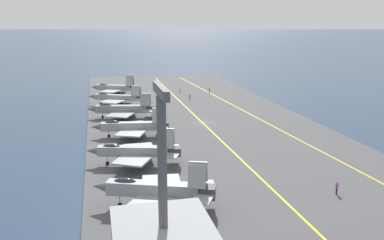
{
  "coord_description": "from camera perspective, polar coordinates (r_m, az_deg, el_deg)",
  "views": [
    {
      "loc": [
        -90.91,
        23.92,
        24.41
      ],
      "look_at": [
        -6.72,
        4.11,
        2.9
      ],
      "focal_mm": 38.0,
      "sensor_mm": 36.0,
      "label": 1
    }
  ],
  "objects": [
    {
      "name": "ground_plane",
      "position": [
        97.12,
        1.45,
        -0.6
      ],
      "size": [
        2000.0,
        2000.0,
        0.0
      ],
      "primitive_type": "plane",
      "color": "navy"
    },
    {
      "name": "parked_jet_fifth",
      "position": [
        117.52,
        -10.39,
        3.13
      ],
      "size": [
        13.19,
        16.75,
        5.88
      ],
      "color": "#93999E",
      "rests_on": "carrier_deck"
    },
    {
      "name": "parked_jet_sixth",
      "position": [
        135.53,
        -10.77,
        4.49
      ],
      "size": [
        13.8,
        15.62,
        6.47
      ],
      "color": "#93999E",
      "rests_on": "carrier_deck"
    },
    {
      "name": "parked_jet_second",
      "position": [
        69.07,
        -7.91,
        -4.33
      ],
      "size": [
        12.22,
        16.19,
        6.36
      ],
      "color": "gray",
      "rests_on": "carrier_deck"
    },
    {
      "name": "crew_purple_vest",
      "position": [
        61.36,
        19.67,
        -8.91
      ],
      "size": [
        0.43,
        0.46,
        1.84
      ],
      "color": "#232328",
      "rests_on": "carrier_deck"
    },
    {
      "name": "parked_jet_third",
      "position": [
        85.83,
        -8.45,
        -0.87
      ],
      "size": [
        12.88,
        16.29,
        6.01
      ],
      "color": "#93999E",
      "rests_on": "carrier_deck"
    },
    {
      "name": "crew_yellow_vest",
      "position": [
        137.47,
        -1.7,
        4.32
      ],
      "size": [
        0.45,
        0.45,
        1.8
      ],
      "color": "#4C473D",
      "rests_on": "carrier_deck"
    },
    {
      "name": "crew_green_vest",
      "position": [
        124.92,
        -0.32,
        3.33
      ],
      "size": [
        0.46,
        0.45,
        1.74
      ],
      "color": "#383328",
      "rests_on": "carrier_deck"
    },
    {
      "name": "deck_stripe_foul_line",
      "position": [
        101.64,
        9.49,
        0.11
      ],
      "size": [
        155.11,
        8.99,
        0.01
      ],
      "primitive_type": "cube",
      "rotation": [
        0.0,
        0.0,
        0.06
      ],
      "color": "yellow",
      "rests_on": "carrier_deck"
    },
    {
      "name": "carrier_deck",
      "position": [
        97.07,
        1.46,
        -0.48
      ],
      "size": [
        172.58,
        53.39,
        0.4
      ],
      "primitive_type": "cube",
      "color": "#4C4C4F",
      "rests_on": "ground"
    },
    {
      "name": "crew_blue_vest",
      "position": [
        120.36,
        -4.26,
        2.9
      ],
      "size": [
        0.46,
        0.43,
        1.81
      ],
      "color": "#4C473D",
      "rests_on": "carrier_deck"
    },
    {
      "name": "deck_stripe_centerline",
      "position": [
        97.02,
        1.46,
        -0.36
      ],
      "size": [
        155.33,
        0.36,
        0.01
      ],
      "primitive_type": "cube",
      "color": "yellow",
      "rests_on": "carrier_deck"
    },
    {
      "name": "parked_jet_fourth",
      "position": [
        102.5,
        -9.72,
        1.53
      ],
      "size": [
        14.28,
        17.14,
        6.16
      ],
      "color": "gray",
      "rests_on": "carrier_deck"
    },
    {
      "name": "crew_brown_vest",
      "position": [
        136.72,
        2.47,
        4.25
      ],
      "size": [
        0.31,
        0.41,
        1.77
      ],
      "color": "#4C473D",
      "rests_on": "carrier_deck"
    },
    {
      "name": "parked_jet_nearest",
      "position": [
        53.17,
        -5.15,
        -9.66
      ],
      "size": [
        13.39,
        16.29,
        6.58
      ],
      "color": "gray",
      "rests_on": "carrier_deck"
    }
  ]
}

